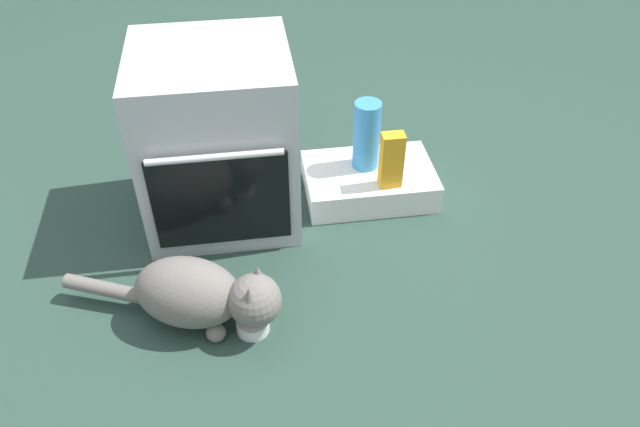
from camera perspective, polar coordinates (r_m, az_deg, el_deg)
ground at (r=2.32m, az=-6.50°, el=-6.25°), size 8.00×8.00×0.00m
oven at (r=2.44m, az=-9.43°, el=6.83°), size 0.58×0.60×0.71m
pantry_cabinet at (r=2.67m, az=4.52°, el=2.98°), size 0.54×0.36×0.12m
food_bowl at (r=2.15m, az=-6.15°, el=-10.05°), size 0.11×0.11×0.07m
cat at (r=2.12m, az=-10.91°, el=-7.28°), size 0.75×0.37×0.26m
juice_carton at (r=2.49m, az=6.59°, el=4.89°), size 0.09×0.06×0.24m
water_bottle at (r=2.57m, az=4.30°, el=7.18°), size 0.11×0.11×0.30m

